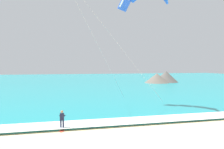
# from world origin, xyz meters

# --- Properties ---
(sea) EXTENTS (200.00, 120.00, 0.20)m
(sea) POSITION_xyz_m (0.00, 74.14, 0.10)
(sea) COLOR teal
(sea) RESTS_ON ground
(surf_foam) EXTENTS (200.00, 2.70, 0.04)m
(surf_foam) POSITION_xyz_m (0.00, 15.14, 0.22)
(surf_foam) COLOR white
(surf_foam) RESTS_ON sea
(surfboard) EXTENTS (0.65, 1.45, 0.09)m
(surfboard) POSITION_xyz_m (-2.49, 14.21, 0.03)
(surfboard) COLOR #E04C38
(surfboard) RESTS_ON ground
(kitesurfer) EXTENTS (0.57, 0.57, 1.69)m
(kitesurfer) POSITION_xyz_m (-2.49, 14.23, 0.94)
(kitesurfer) COLOR #191E38
(kitesurfer) RESTS_ON ground
(headland_right) EXTENTS (11.83, 9.65, 3.70)m
(headland_right) POSITION_xyz_m (29.15, 59.12, 1.70)
(headland_right) COLOR #56514C
(headland_right) RESTS_ON ground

